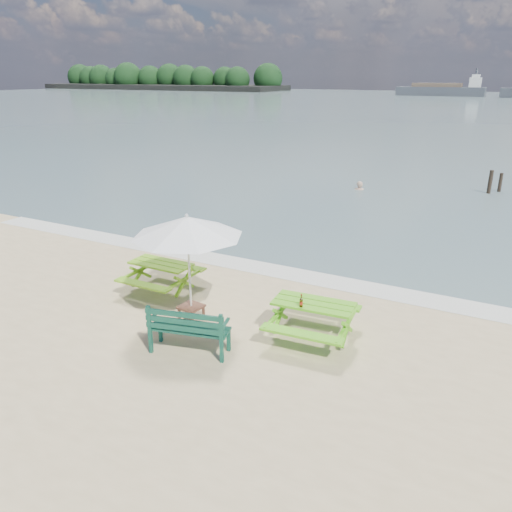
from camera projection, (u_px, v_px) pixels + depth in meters
The scene contains 11 objects.
sea at pixel (491, 107), 80.61m from camera, with size 300.00×300.00×0.00m, color slate.
foam_strip at pixel (274, 270), 13.86m from camera, with size 22.00×0.90×0.01m, color silver.
island_headland at pixel (160, 79), 173.41m from camera, with size 90.00×22.00×7.60m.
picnic_table_left at pixel (162, 277), 12.50m from camera, with size 1.56×1.74×0.75m.
picnic_table_right at pixel (313, 320), 10.26m from camera, with size 1.77×1.94×0.78m.
park_bench at pixel (190, 338), 9.75m from camera, with size 1.64×0.88×0.96m.
side_table at pixel (191, 312), 11.12m from camera, with size 0.52×0.52×0.31m.
patio_umbrella at pixel (187, 227), 10.43m from camera, with size 2.61×2.61×2.36m.
beer_bottle at pixel (301, 303), 9.92m from camera, with size 0.07×0.07×0.27m.
swimmer at pixel (358, 198), 23.74m from camera, with size 0.67×0.54×1.61m.
mooring_pilings at pixel (494, 184), 22.82m from camera, with size 0.57×0.77×1.26m.
Camera 1 is at (5.56, -7.03, 5.15)m, focal length 35.00 mm.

